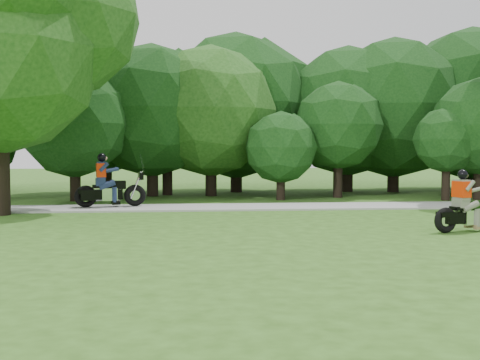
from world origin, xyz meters
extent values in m
plane|color=#2E5317|center=(0.00, 0.00, 0.00)|extent=(100.00, 100.00, 0.00)
cube|color=gray|center=(0.00, 8.00, 0.03)|extent=(60.00, 2.20, 0.06)
cylinder|color=black|center=(-8.28, 14.93, 0.90)|extent=(0.46, 0.46, 1.80)
sphere|color=black|center=(-8.28, 14.93, 3.49)|extent=(5.20, 5.20, 5.20)
cylinder|color=black|center=(-9.03, 11.26, 0.81)|extent=(0.41, 0.41, 1.61)
sphere|color=black|center=(-9.03, 11.26, 2.97)|extent=(4.18, 4.18, 4.18)
cylinder|color=black|center=(5.38, 10.19, 0.77)|extent=(0.33, 0.33, 1.54)
sphere|color=black|center=(5.38, 10.19, 2.38)|extent=(2.59, 2.59, 2.59)
cylinder|color=black|center=(6.83, 10.41, 0.82)|extent=(0.39, 0.39, 1.65)
sphere|color=black|center=(6.83, 10.41, 2.91)|extent=(3.90, 3.90, 3.90)
cylinder|color=black|center=(1.53, 11.98, 0.90)|extent=(0.38, 0.38, 1.80)
sphere|color=black|center=(1.53, 11.98, 2.99)|extent=(3.68, 3.68, 3.68)
cylinder|color=black|center=(-1.03, 11.02, 0.58)|extent=(0.34, 0.34, 1.15)
sphere|color=black|center=(-1.03, 11.02, 2.08)|extent=(2.87, 2.87, 2.87)
cylinder|color=black|center=(-3.68, 13.32, 0.90)|extent=(0.48, 0.48, 1.80)
sphere|color=#1B4814|center=(-3.68, 13.32, 3.64)|extent=(5.66, 5.66, 5.66)
cylinder|color=black|center=(2.85, 15.27, 0.90)|extent=(0.51, 0.51, 1.80)
sphere|color=black|center=(2.85, 15.27, 3.79)|extent=(6.14, 6.14, 6.14)
cylinder|color=black|center=(4.94, 14.87, 0.90)|extent=(0.53, 0.53, 1.80)
sphere|color=black|center=(4.94, 14.87, 3.94)|extent=(6.57, 6.57, 6.57)
cylinder|color=black|center=(-6.18, 13.45, 0.90)|extent=(0.49, 0.49, 1.80)
sphere|color=black|center=(-6.18, 13.45, 3.65)|extent=(5.71, 5.71, 5.71)
cylinder|color=black|center=(-5.56, 14.10, 0.90)|extent=(0.44, 0.44, 1.80)
sphere|color=black|center=(-5.56, 14.10, 3.35)|extent=(4.77, 4.77, 4.77)
cylinder|color=black|center=(8.94, 15.40, 0.90)|extent=(0.57, 0.57, 1.80)
sphere|color=black|center=(8.94, 15.40, 4.19)|extent=(7.37, 7.37, 7.37)
cylinder|color=black|center=(-2.39, 15.53, 0.90)|extent=(0.54, 0.54, 1.80)
sphere|color=black|center=(-2.39, 15.53, 4.02)|extent=(6.84, 6.84, 6.84)
sphere|color=#1B4814|center=(-8.74, 7.30, 6.20)|extent=(5.12, 5.12, 5.12)
torus|color=black|center=(1.39, 1.40, 0.31)|extent=(0.65, 0.35, 0.62)
cube|color=black|center=(1.94, 1.56, 0.36)|extent=(1.10, 0.51, 0.28)
cube|color=silver|center=(2.09, 1.60, 0.36)|extent=(0.50, 0.41, 0.36)
cube|color=black|center=(2.32, 1.67, 0.62)|extent=(0.52, 0.39, 0.23)
cube|color=black|center=(1.83, 1.52, 0.59)|extent=(0.52, 0.40, 0.09)
cube|color=#5C624F|center=(1.83, 1.52, 0.71)|extent=(0.35, 0.40, 0.21)
cube|color=#5C624F|center=(1.84, 1.53, 1.03)|extent=(0.33, 0.42, 0.50)
cube|color=red|center=(1.84, 1.53, 1.05)|extent=(0.36, 0.47, 0.39)
sphere|color=black|center=(1.87, 1.54, 1.41)|extent=(0.25, 0.25, 0.25)
torus|color=black|center=(-8.14, 8.04, 0.43)|extent=(0.77, 0.35, 0.74)
torus|color=black|center=(-6.53, 8.35, 0.43)|extent=(0.77, 0.35, 0.74)
cube|color=black|center=(-7.53, 8.16, 0.48)|extent=(1.21, 0.47, 0.34)
cube|color=silver|center=(-7.36, 8.19, 0.48)|extent=(0.57, 0.45, 0.42)
cube|color=black|center=(-7.11, 8.24, 0.80)|extent=(0.60, 0.42, 0.28)
cube|color=black|center=(-7.65, 8.14, 0.76)|extent=(0.61, 0.44, 0.11)
cylinder|color=silver|center=(-6.48, 8.36, 0.80)|extent=(0.42, 0.13, 0.95)
cylinder|color=silver|center=(-6.31, 8.39, 1.26)|extent=(0.17, 0.67, 0.04)
cube|color=black|center=(-8.04, 7.82, 0.48)|extent=(0.46, 0.21, 0.36)
cube|color=black|center=(-8.13, 8.28, 0.48)|extent=(0.46, 0.21, 0.36)
cube|color=#1B2749|center=(-7.65, 8.14, 0.91)|extent=(0.39, 0.46, 0.25)
cube|color=#1B2749|center=(-7.63, 8.14, 1.29)|extent=(0.35, 0.49, 0.59)
cube|color=red|center=(-7.63, 8.14, 1.31)|extent=(0.39, 0.54, 0.47)
sphere|color=black|center=(-7.60, 8.15, 1.73)|extent=(0.30, 0.30, 0.30)
camera|label=1|loc=(-4.90, -12.43, 2.03)|focal=45.00mm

